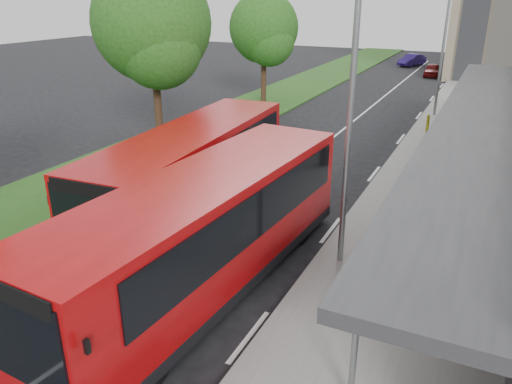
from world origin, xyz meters
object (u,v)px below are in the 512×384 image
bus_main (206,233)px  car_far (412,60)px  tree_mid (153,31)px  lamp_post_near (348,99)px  litter_bin (432,172)px  lamp_post_far (443,38)px  bollard (428,124)px  bus_second (192,171)px  car_near (432,70)px  tree_far (264,32)px

bus_main → car_far: 45.74m
tree_mid → lamp_post_near: size_ratio=1.08×
bus_main → litter_bin: bearing=71.0°
lamp_post_far → bollard: size_ratio=8.28×
bus_second → bollard: bus_second is taller
bus_main → car_far: bearing=96.8°
bus_main → car_near: bearing=93.1°
lamp_post_near → bus_second: 6.56m
car_near → tree_far: bearing=-120.2°
tree_mid → car_near: 31.34m
tree_far → bus_second: size_ratio=0.69×
tree_mid → bus_second: (5.54, -5.77, -4.03)m
tree_far → bollard: tree_far is taller
bus_second → litter_bin: (7.12, 6.27, -0.95)m
bus_second → litter_bin: size_ratio=12.37×
tree_far → bus_main: tree_far is taller
lamp_post_near → bus_main: lamp_post_near is taller
lamp_post_far → litter_bin: bearing=-83.0°
tree_mid → lamp_post_near: tree_mid is taller
tree_mid → litter_bin: (12.66, 0.50, -4.97)m
bus_second → lamp_post_far: bearing=70.2°
litter_bin → lamp_post_far: bearing=97.0°
bus_main → bollard: bus_main is taller
tree_mid → tree_far: tree_mid is taller
lamp_post_near → tree_far: bearing=120.3°
bus_second → bollard: size_ratio=11.02×
bus_second → car_near: 35.58m
lamp_post_near → litter_bin: lamp_post_near is taller
bus_main → bus_second: 4.83m
lamp_post_near → litter_bin: (1.53, 7.56, -4.14)m
bus_main → car_near: bus_main is taller
lamp_post_far → car_far: lamp_post_far is taller
car_near → bollard: bearing=-86.7°
bollard → tree_mid: bearing=-144.0°
lamp_post_far → car_far: (-5.14, 23.06, -4.12)m
tree_far → bus_main: (8.41, -21.65, -3.16)m
lamp_post_far → bus_main: 22.98m
lamp_post_far → car_far: 23.98m
tree_mid → litter_bin: bearing=2.3°
tree_far → lamp_post_near: bearing=-59.7°
lamp_post_near → bus_main: 4.90m
bus_main → car_near: (0.46, 39.30, -0.99)m
car_far → bollard: bearing=-56.5°
bus_main → litter_bin: size_ratio=12.73×
bollard → car_near: size_ratio=0.28×
tree_mid → tree_far: 12.03m
tree_far → lamp_post_near: (11.13, -19.05, -0.01)m
litter_bin → car_near: size_ratio=0.25×
lamp_post_far → litter_bin: lamp_post_far is taller
car_near → car_far: size_ratio=0.95×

